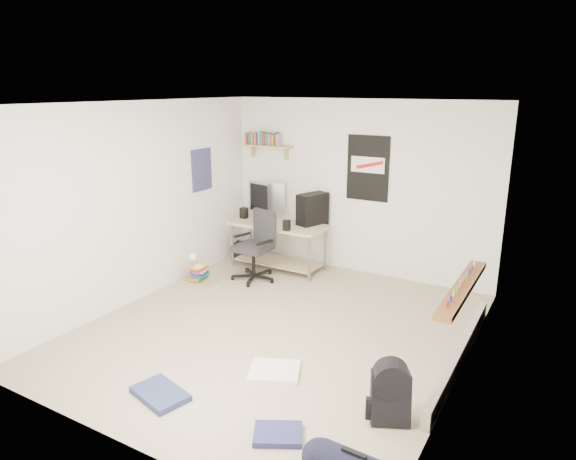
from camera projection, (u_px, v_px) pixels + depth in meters
The scene contains 25 objects.
floor at pixel (277, 329), 5.83m from camera, with size 4.00×4.50×0.01m, color gray.
ceiling at pixel (275, 103), 5.15m from camera, with size 4.00×4.50×0.01m, color white.
back_wall at pixel (358, 188), 7.37m from camera, with size 4.00×0.01×2.50m, color silver.
left_wall at pixel (140, 202), 6.46m from camera, with size 0.01×4.50×2.50m, color silver.
right_wall at pixel (470, 252), 4.53m from camera, with size 0.01×4.50×2.50m, color silver.
desk at pixel (278, 245), 7.70m from camera, with size 1.45×0.63×0.66m, color #C6AC89.
monitor_left at pixel (260, 207), 7.77m from camera, with size 0.42×0.11×0.46m, color #B0B0B5.
monitor_right at pixel (272, 207), 7.88m from camera, with size 0.39×0.10×0.43m, color #9E9EA2.
pc_tower at pixel (312, 210), 7.54m from camera, with size 0.22×0.47×0.49m, color black.
keyboard at pixel (261, 224), 7.66m from camera, with size 0.38×0.13×0.02m, color black.
speaker_left at pixel (244, 214), 7.91m from camera, with size 0.10×0.10×0.20m, color black.
speaker_right at pixel (287, 227), 7.24m from camera, with size 0.09×0.09×0.18m, color black.
office_chair at pixel (253, 246), 7.21m from camera, with size 0.65×0.65×0.99m, color #242326.
wall_shelf at pixel (268, 146), 7.83m from camera, with size 0.80×0.22×0.24m, color tan.
poster_back_wall at pixel (368, 168), 7.20m from camera, with size 0.62×0.03×0.92m, color black.
poster_left_wall at pixel (202, 170), 7.38m from camera, with size 0.02×0.42×0.60m, color navy.
window at pixel (473, 222), 4.75m from camera, with size 0.10×1.50×1.26m, color brown.
baseboard_heater at pixel (460, 354), 5.12m from camera, with size 0.08×2.50×0.18m, color #B7B2A8.
backpack at pixel (390, 398), 4.21m from camera, with size 0.32×0.25×0.42m, color black.
tshirt at pixel (274, 371), 4.94m from camera, with size 0.48×0.40×0.04m, color white.
jeans_a at pixel (160, 394), 4.56m from camera, with size 0.52×0.33×0.06m, color navy.
jeans_b at pixel (278, 434), 4.04m from camera, with size 0.38×0.29×0.05m, color navy.
book_stack at pixel (198, 271), 7.21m from camera, with size 0.45×0.36×0.30m, color brown.
desk_lamp at pixel (198, 257), 7.12m from camera, with size 0.13×0.22×0.22m, color white.
subwoofer at pixel (242, 251), 8.16m from camera, with size 0.23×0.23×0.26m, color black.
Camera 1 is at (2.77, -4.53, 2.67)m, focal length 32.00 mm.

